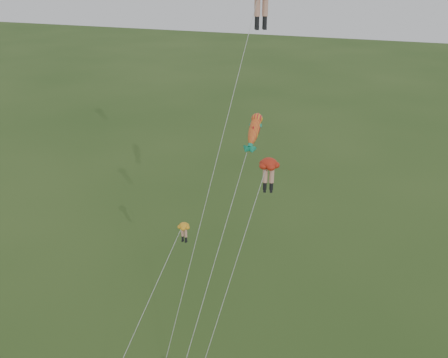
% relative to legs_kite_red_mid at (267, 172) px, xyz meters
% --- Properties ---
extents(legs_kite_red_mid, '(4.09, 6.60, 15.55)m').
position_rel_legs_kite_red_mid_xyz_m(legs_kite_red_mid, '(0.00, 0.00, 0.00)').
color(legs_kite_red_mid, '#AF2412').
rests_on(legs_kite_red_mid, ground).
extents(legs_kite_yellow, '(2.40, 10.68, 8.35)m').
position_rel_legs_kite_red_mid_xyz_m(legs_kite_yellow, '(-6.86, 2.95, -7.14)').
color(legs_kite_yellow, orange).
rests_on(legs_kite_yellow, ground).
extents(fish_kite, '(1.77, 15.76, 15.40)m').
position_rel_legs_kite_red_mid_xyz_m(fish_kite, '(-3.07, 8.70, -0.66)').
color(fish_kite, orange).
rests_on(fish_kite, ground).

